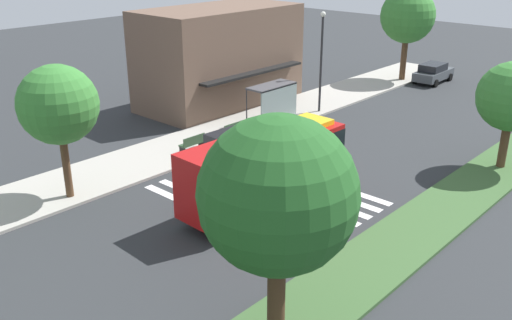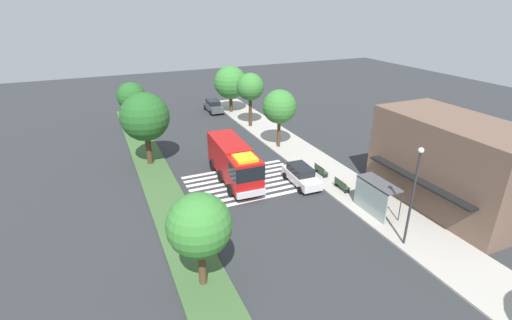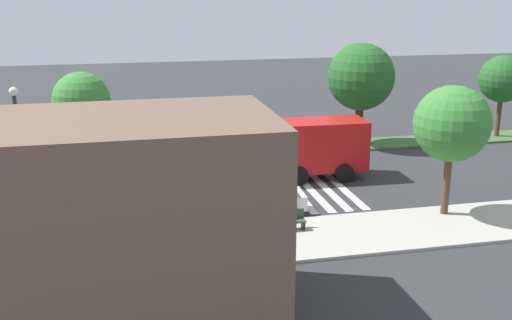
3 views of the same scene
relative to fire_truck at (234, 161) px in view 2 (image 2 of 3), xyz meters
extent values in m
plane|color=#2D3033|center=(2.33, 0.77, -1.96)|extent=(120.00, 120.00, 0.00)
cube|color=#ADA89E|center=(2.33, 8.62, -1.89)|extent=(60.00, 4.54, 0.14)
cube|color=#3D6033|center=(2.33, -6.32, -1.89)|extent=(60.00, 3.00, 0.14)
cube|color=silver|center=(-2.56, 0.77, -1.95)|extent=(0.45, 10.06, 0.01)
cube|color=silver|center=(-1.66, 0.77, -1.95)|extent=(0.45, 10.06, 0.01)
cube|color=silver|center=(-0.76, 0.77, -1.95)|extent=(0.45, 10.06, 0.01)
cube|color=silver|center=(0.14, 0.77, -1.95)|extent=(0.45, 10.06, 0.01)
cube|color=silver|center=(1.04, 0.77, -1.95)|extent=(0.45, 10.06, 0.01)
cube|color=silver|center=(1.94, 0.77, -1.95)|extent=(0.45, 10.06, 0.01)
cube|color=silver|center=(2.84, 0.77, -1.95)|extent=(0.45, 10.06, 0.01)
cube|color=silver|center=(3.74, 0.77, -1.95)|extent=(0.45, 10.06, 0.01)
cube|color=#B71414|center=(2.71, -0.09, -0.06)|extent=(2.65, 2.51, 2.70)
cube|color=#B71414|center=(-1.56, 0.05, 0.02)|extent=(6.06, 2.63, 2.86)
cube|color=black|center=(3.10, -0.11, 0.48)|extent=(1.93, 2.51, 1.19)
cube|color=silver|center=(4.09, -0.14, -1.16)|extent=(0.32, 2.43, 0.50)
cube|color=yellow|center=(2.71, -0.09, 1.41)|extent=(1.85, 1.76, 0.24)
cylinder|color=black|center=(2.50, 1.12, -1.41)|extent=(1.11, 0.34, 1.10)
cylinder|color=black|center=(2.41, -1.30, -1.41)|extent=(1.11, 0.34, 1.10)
cylinder|color=black|center=(-3.01, 1.32, -1.41)|extent=(1.11, 0.34, 1.10)
cylinder|color=black|center=(-3.10, -1.10, -1.41)|extent=(1.11, 0.34, 1.10)
cylinder|color=black|center=(-0.32, 1.22, -1.41)|extent=(1.11, 0.34, 1.10)
cylinder|color=black|center=(-0.41, -1.20, -1.41)|extent=(1.11, 0.34, 1.10)
cube|color=#474C51|center=(-22.36, 5.15, -1.27)|extent=(4.65, 1.84, 0.74)
cube|color=black|center=(-22.59, 5.16, -0.58)|extent=(2.62, 1.59, 0.64)
cylinder|color=black|center=(-20.82, 6.00, -1.64)|extent=(0.64, 0.23, 0.64)
cylinder|color=black|center=(-20.85, 4.25, -1.64)|extent=(0.64, 0.23, 0.64)
cylinder|color=black|center=(-23.87, 6.06, -1.64)|extent=(0.64, 0.23, 0.64)
cylinder|color=black|center=(-23.90, 4.31, -1.64)|extent=(0.64, 0.23, 0.64)
cube|color=silver|center=(2.88, 5.15, -1.28)|extent=(4.53, 1.92, 0.72)
cube|color=black|center=(2.65, 5.16, -0.60)|extent=(2.56, 1.64, 0.63)
cylinder|color=black|center=(4.39, 5.97, -1.64)|extent=(0.65, 0.24, 0.64)
cylinder|color=black|center=(4.32, 4.22, -1.64)|extent=(0.65, 0.24, 0.64)
cylinder|color=black|center=(1.44, 6.09, -1.64)|extent=(0.65, 0.24, 0.64)
cylinder|color=black|center=(1.37, 4.34, -1.64)|extent=(0.65, 0.24, 0.64)
cube|color=#4C4C51|center=(9.33, 7.94, 0.58)|extent=(3.50, 1.40, 0.12)
cube|color=#8C9E99|center=(9.33, 7.28, -0.62)|extent=(3.50, 0.08, 2.40)
cylinder|color=#333338|center=(7.63, 8.59, -0.62)|extent=(0.08, 0.08, 2.40)
cylinder|color=#333338|center=(11.03, 8.59, -0.62)|extent=(0.08, 0.08, 2.40)
cube|color=#2D472D|center=(5.33, 7.72, -1.41)|extent=(1.60, 0.50, 0.08)
cube|color=#2D472D|center=(5.33, 7.50, -1.14)|extent=(1.60, 0.06, 0.45)
cube|color=black|center=(4.61, 7.72, -1.63)|extent=(0.08, 0.45, 0.37)
cube|color=black|center=(6.05, 7.72, -1.63)|extent=(0.08, 0.45, 0.37)
cube|color=#2D472D|center=(2.11, 7.72, -1.41)|extent=(1.60, 0.50, 0.08)
cube|color=#2D472D|center=(2.11, 7.50, -1.14)|extent=(1.60, 0.06, 0.45)
cube|color=black|center=(1.39, 7.72, -1.63)|extent=(0.08, 0.45, 0.37)
cube|color=black|center=(2.83, 7.72, -1.63)|extent=(0.08, 0.45, 0.37)
cylinder|color=#2D2D30|center=(13.32, 6.95, 1.41)|extent=(0.16, 0.16, 6.47)
sphere|color=white|center=(13.32, 6.95, 4.83)|extent=(0.36, 0.36, 0.36)
cube|color=brown|center=(10.40, 13.87, 1.52)|extent=(11.90, 5.95, 6.97)
cube|color=black|center=(10.40, 10.49, 0.84)|extent=(9.52, 0.80, 0.16)
cylinder|color=#47301E|center=(-20.99, 7.35, -0.52)|extent=(0.46, 0.46, 2.61)
sphere|color=#387F33|center=(-20.99, 7.35, 2.38)|extent=(4.56, 4.56, 4.56)
cylinder|color=#47301E|center=(-13.82, 7.35, 0.10)|extent=(0.43, 0.43, 3.85)
sphere|color=#387F33|center=(-13.82, 7.35, 3.20)|extent=(3.36, 3.36, 3.36)
cylinder|color=#513823|center=(-5.90, 7.35, -0.21)|extent=(0.36, 0.36, 3.22)
sphere|color=#387F33|center=(-5.90, 7.35, 2.66)|extent=(3.61, 3.61, 3.61)
cylinder|color=#513823|center=(-17.88, -6.32, -0.30)|extent=(0.35, 0.35, 3.05)
sphere|color=#235B23|center=(-17.88, -6.32, 2.41)|extent=(3.40, 3.40, 3.40)
cylinder|color=#47301E|center=(-6.92, -6.32, -0.25)|extent=(0.55, 0.55, 3.13)
sphere|color=#235B23|center=(-6.92, -6.32, 2.92)|extent=(4.61, 4.61, 4.61)
cylinder|color=#513823|center=(11.58, -6.32, -0.53)|extent=(0.44, 0.44, 2.59)
sphere|color=#387F33|center=(11.58, -6.32, 2.02)|extent=(3.58, 3.58, 3.58)
camera|label=1|loc=(-17.89, -15.49, 9.65)|focal=39.67mm
camera|label=2|loc=(28.22, -10.31, 13.10)|focal=26.19mm
camera|label=3|loc=(9.13, 32.33, 8.82)|focal=42.44mm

